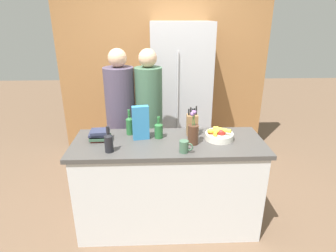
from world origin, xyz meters
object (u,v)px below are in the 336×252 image
(fruit_bowl, at_px, (219,135))
(bottle_oil, at_px, (130,125))
(flower_vase, at_px, (193,133))
(person_at_sink, at_px, (121,116))
(book_stack, at_px, (100,135))
(bottle_vinegar, at_px, (159,130))
(refrigerator, at_px, (180,96))
(knife_block, at_px, (192,124))
(bottle_wine, at_px, (109,142))
(coffee_mug, at_px, (184,147))
(cereal_box, at_px, (141,123))
(person_in_blue, at_px, (149,115))

(fruit_bowl, height_order, bottle_oil, bottle_oil)
(flower_vase, bearing_deg, fruit_bowl, 19.44)
(flower_vase, height_order, person_at_sink, person_at_sink)
(book_stack, relative_size, bottle_vinegar, 0.94)
(fruit_bowl, xyz_separation_m, person_at_sink, (-0.97, 0.60, -0.01))
(refrigerator, height_order, knife_block, refrigerator)
(book_stack, relative_size, bottle_oil, 0.79)
(refrigerator, height_order, bottle_oil, refrigerator)
(book_stack, xyz_separation_m, bottle_oil, (0.26, 0.13, 0.05))
(refrigerator, height_order, bottle_wine, refrigerator)
(refrigerator, bearing_deg, bottle_oil, -116.26)
(coffee_mug, bearing_deg, refrigerator, 86.62)
(flower_vase, xyz_separation_m, person_at_sink, (-0.72, 0.69, -0.07))
(coffee_mug, distance_m, bottle_oil, 0.64)
(bottle_oil, distance_m, bottle_wine, 0.40)
(flower_vase, distance_m, book_stack, 0.86)
(bottle_oil, height_order, person_at_sink, person_at_sink)
(book_stack, bearing_deg, bottle_vinegar, 3.61)
(bottle_wine, bearing_deg, person_at_sink, 89.67)
(bottle_wine, bearing_deg, coffee_mug, -3.14)
(refrigerator, distance_m, book_stack, 1.56)
(bottle_oil, bearing_deg, refrigerator, 63.74)
(book_stack, bearing_deg, refrigerator, 57.18)
(person_at_sink, bearing_deg, refrigerator, 22.43)
(cereal_box, height_order, bottle_wine, cereal_box)
(bottle_oil, xyz_separation_m, bottle_vinegar, (0.28, -0.10, -0.02))
(cereal_box, bearing_deg, bottle_vinegar, 6.81)
(fruit_bowl, height_order, knife_block, knife_block)
(knife_block, bearing_deg, bottle_wine, -155.38)
(bottle_wine, bearing_deg, person_in_blue, 69.09)
(book_stack, bearing_deg, bottle_wine, -63.40)
(fruit_bowl, height_order, flower_vase, flower_vase)
(coffee_mug, relative_size, bottle_oil, 0.47)
(refrigerator, bearing_deg, knife_block, -89.29)
(fruit_bowl, relative_size, knife_block, 0.92)
(bottle_vinegar, relative_size, person_in_blue, 0.12)
(bottle_oil, bearing_deg, knife_block, -3.12)
(refrigerator, bearing_deg, bottle_vinegar, -103.45)
(cereal_box, bearing_deg, coffee_mug, -37.75)
(knife_block, xyz_separation_m, coffee_mug, (-0.11, -0.37, -0.05))
(coffee_mug, xyz_separation_m, person_at_sink, (-0.63, 0.86, -0.02))
(person_in_blue, bearing_deg, knife_block, -75.10)
(bottle_wine, bearing_deg, cereal_box, 45.06)
(bottle_vinegar, bearing_deg, bottle_wine, -146.69)
(refrigerator, height_order, bottle_vinegar, refrigerator)
(person_in_blue, bearing_deg, refrigerator, 34.81)
(knife_block, xyz_separation_m, cereal_box, (-0.49, -0.08, 0.05))
(book_stack, bearing_deg, bottle_oil, 26.28)
(fruit_bowl, xyz_separation_m, person_in_blue, (-0.66, 0.61, -0.01))
(coffee_mug, xyz_separation_m, bottle_vinegar, (-0.21, 0.31, 0.03))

